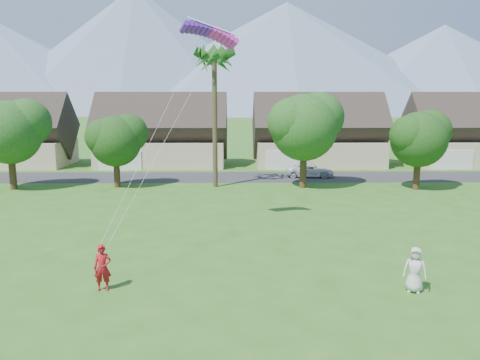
{
  "coord_description": "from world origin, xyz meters",
  "views": [
    {
      "loc": [
        -0.34,
        -13.86,
        7.9
      ],
      "look_at": [
        0.0,
        10.0,
        3.8
      ],
      "focal_mm": 35.0,
      "sensor_mm": 36.0,
      "label": 1
    }
  ],
  "objects_px": {
    "kite_flyer": "(103,268)",
    "parafoil_kite": "(210,31)",
    "parked_car": "(310,170)",
    "watcher": "(415,270)"
  },
  "relations": [
    {
      "from": "kite_flyer",
      "to": "parked_car",
      "type": "relative_size",
      "value": 0.4
    },
    {
      "from": "kite_flyer",
      "to": "watcher",
      "type": "relative_size",
      "value": 1.02
    },
    {
      "from": "watcher",
      "to": "parafoil_kite",
      "type": "bearing_deg",
      "value": 154.91
    },
    {
      "from": "kite_flyer",
      "to": "parked_car",
      "type": "bearing_deg",
      "value": 57.43
    },
    {
      "from": "kite_flyer",
      "to": "parafoil_kite",
      "type": "height_order",
      "value": "parafoil_kite"
    },
    {
      "from": "watcher",
      "to": "parked_car",
      "type": "distance_m",
      "value": 29.54
    },
    {
      "from": "watcher",
      "to": "parafoil_kite",
      "type": "height_order",
      "value": "parafoil_kite"
    },
    {
      "from": "watcher",
      "to": "parafoil_kite",
      "type": "distance_m",
      "value": 16.9
    },
    {
      "from": "kite_flyer",
      "to": "parafoil_kite",
      "type": "bearing_deg",
      "value": 57.82
    },
    {
      "from": "parked_car",
      "to": "parafoil_kite",
      "type": "bearing_deg",
      "value": 161.6
    }
  ]
}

